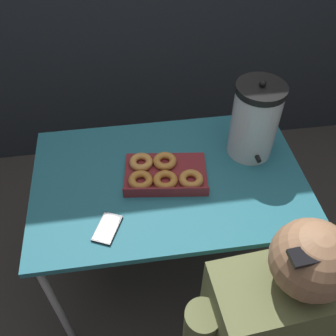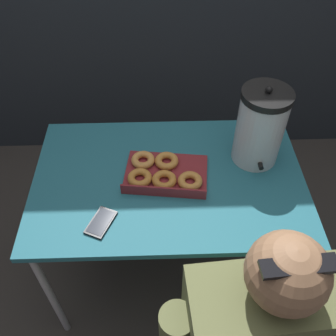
% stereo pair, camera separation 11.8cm
% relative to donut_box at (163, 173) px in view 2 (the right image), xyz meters
% --- Properties ---
extents(ground_plane, '(12.00, 12.00, 0.00)m').
position_rel_donut_box_xyz_m(ground_plane, '(0.02, -0.01, -0.80)').
color(ground_plane, '#3D3833').
extents(folding_table, '(1.16, 0.75, 0.78)m').
position_rel_donut_box_xyz_m(folding_table, '(0.02, -0.01, -0.08)').
color(folding_table, '#236675').
rests_on(folding_table, ground).
extents(donut_box, '(0.38, 0.28, 0.05)m').
position_rel_donut_box_xyz_m(donut_box, '(0.00, 0.00, 0.00)').
color(donut_box, maroon).
rests_on(donut_box, folding_table).
extents(coffee_urn, '(0.21, 0.23, 0.38)m').
position_rel_donut_box_xyz_m(coffee_urn, '(0.41, 0.11, 0.15)').
color(coffee_urn, silver).
rests_on(coffee_urn, folding_table).
extents(cell_phone, '(0.12, 0.15, 0.01)m').
position_rel_donut_box_xyz_m(cell_phone, '(-0.24, -0.23, -0.02)').
color(cell_phone, black).
rests_on(cell_phone, folding_table).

